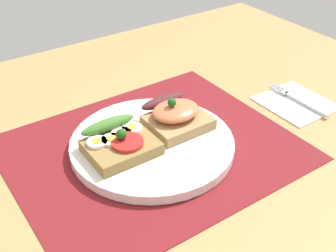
# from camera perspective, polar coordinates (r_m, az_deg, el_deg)

# --- Properties ---
(ground_plane) EXTENTS (1.20, 0.90, 0.03)m
(ground_plane) POSITION_cam_1_polar(r_m,az_deg,el_deg) (0.70, -2.02, -4.11)
(ground_plane) COLOR tan
(placemat) EXTENTS (0.43, 0.36, 0.00)m
(placemat) POSITION_cam_1_polar(r_m,az_deg,el_deg) (0.69, -2.05, -2.97)
(placemat) COLOR maroon
(placemat) RESTS_ON ground_plane
(plate) EXTENTS (0.26, 0.26, 0.02)m
(plate) POSITION_cam_1_polar(r_m,az_deg,el_deg) (0.69, -2.06, -2.36)
(plate) COLOR white
(plate) RESTS_ON placemat
(sandwich_egg_tomato) EXTENTS (0.10, 0.10, 0.04)m
(sandwich_egg_tomato) POSITION_cam_1_polar(r_m,az_deg,el_deg) (0.66, -6.26, -2.22)
(sandwich_egg_tomato) COLOR olive
(sandwich_egg_tomato) RESTS_ON plate
(sandwich_salmon) EXTENTS (0.10, 0.09, 0.05)m
(sandwich_salmon) POSITION_cam_1_polar(r_m,az_deg,el_deg) (0.71, 0.94, 1.41)
(sandwich_salmon) COLOR tan
(sandwich_salmon) RESTS_ON plate
(napkin) EXTENTS (0.11, 0.12, 0.01)m
(napkin) POSITION_cam_1_polar(r_m,az_deg,el_deg) (0.84, 16.24, 2.98)
(napkin) COLOR white
(napkin) RESTS_ON ground_plane
(fork) EXTENTS (0.02, 0.14, 0.00)m
(fork) POSITION_cam_1_polar(r_m,az_deg,el_deg) (0.84, 16.38, 3.44)
(fork) COLOR #B7B7BC
(fork) RESTS_ON napkin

